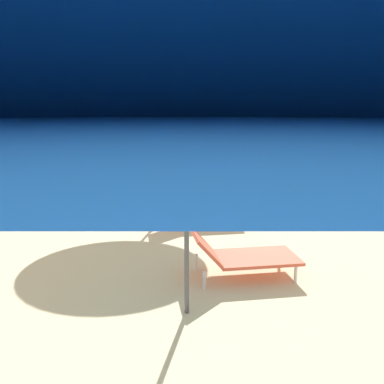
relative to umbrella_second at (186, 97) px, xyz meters
name	(u,v)px	position (x,y,z in m)	size (l,w,h in m)	color
umbrella_second	(186,97)	(0.00, 0.00, 0.00)	(2.27, 2.27, 2.55)	#4C4C51
lounger_second_shoreside	(241,255)	(0.73, 0.91, -1.93)	(1.40, 0.81, 0.61)	#D8593F
umbrella_third	(167,78)	(-0.20, 4.24, 0.45)	(2.47, 2.47, 3.04)	silver
lounger_third_shoreside	(198,185)	(0.48, 5.31, -1.88)	(1.43, 0.78, 0.67)	#D8593F
lounger_third_inland	(200,207)	(0.39, 3.29, -1.89)	(1.57, 0.73, 0.64)	#D8593F
umbrella_farthest	(164,103)	(-0.30, 8.48, -0.01)	(1.94, 1.94, 2.47)	olive
lounger_farthest_shoreside	(182,161)	(0.25, 9.63, -1.87)	(1.61, 0.87, 0.70)	#D8593F
lounger_farthest_inland	(184,174)	(0.23, 7.38, -1.94)	(1.45, 0.69, 0.58)	yellow
person_walking_near	(79,132)	(-3.88, 13.47, -1.16)	(0.32, 0.41, 1.74)	#D8334C
person_walking_mid	(71,135)	(-3.90, 12.05, -1.17)	(0.23, 0.37, 1.72)	orange
person_walking_far	(290,143)	(3.49, 8.34, -1.20)	(0.35, 0.42, 1.68)	silver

